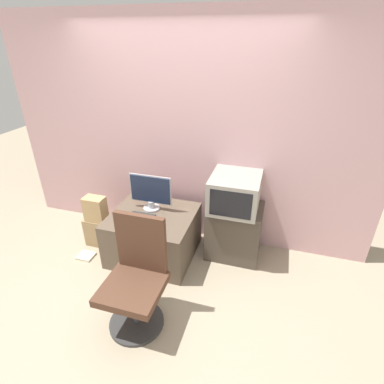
{
  "coord_description": "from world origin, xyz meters",
  "views": [
    {
      "loc": [
        1.05,
        -1.84,
        2.33
      ],
      "look_at": [
        0.22,
        0.96,
        0.8
      ],
      "focal_mm": 28.0,
      "sensor_mm": 36.0,
      "label": 1
    }
  ],
  "objects": [
    {
      "name": "side_stand",
      "position": [
        0.7,
        1.04,
        0.32
      ],
      "size": [
        0.6,
        0.47,
        0.64
      ],
      "color": "#4C4238",
      "rests_on": "ground_plane"
    },
    {
      "name": "cardboard_box_lower",
      "position": [
        -0.91,
        0.74,
        0.18
      ],
      "size": [
        0.33,
        0.17,
        0.36
      ],
      "color": "#A3845B",
      "rests_on": "ground_plane"
    },
    {
      "name": "keyboard",
      "position": [
        -0.28,
        0.7,
        0.55
      ],
      "size": [
        0.28,
        0.12,
        0.01
      ],
      "color": "#2D2D2D",
      "rests_on": "desk"
    },
    {
      "name": "cardboard_box_upper",
      "position": [
        -0.91,
        0.74,
        0.51
      ],
      "size": [
        0.25,
        0.16,
        0.3
      ],
      "color": "tan",
      "rests_on": "cardboard_box_lower"
    },
    {
      "name": "wall_back",
      "position": [
        0.0,
        1.32,
        1.3
      ],
      "size": [
        4.4,
        0.05,
        2.6
      ],
      "color": "#CC9EA3",
      "rests_on": "ground_plane"
    },
    {
      "name": "crt_tv",
      "position": [
        0.68,
        1.02,
        0.83
      ],
      "size": [
        0.52,
        0.56,
        0.38
      ],
      "color": "gray",
      "rests_on": "side_stand"
    },
    {
      "name": "mouse",
      "position": [
        -0.08,
        0.67,
        0.56
      ],
      "size": [
        0.06,
        0.04,
        0.03
      ],
      "color": "#4C4C51",
      "rests_on": "desk"
    },
    {
      "name": "office_chair",
      "position": [
        0.04,
        -0.13,
        0.45
      ],
      "size": [
        0.5,
        0.5,
        1.03
      ],
      "color": "#333333",
      "rests_on": "ground_plane"
    },
    {
      "name": "ground_plane",
      "position": [
        0.0,
        0.0,
        0.0
      ],
      "size": [
        12.0,
        12.0,
        0.0
      ],
      "primitive_type": "plane",
      "color": "tan"
    },
    {
      "name": "book",
      "position": [
        -0.95,
        0.47,
        0.01
      ],
      "size": [
        0.19,
        0.17,
        0.02
      ],
      "color": "beige",
      "rests_on": "ground_plane"
    },
    {
      "name": "desk",
      "position": [
        -0.19,
        0.76,
        0.27
      ],
      "size": [
        0.93,
        0.84,
        0.55
      ],
      "color": "brown",
      "rests_on": "ground_plane"
    },
    {
      "name": "main_monitor",
      "position": [
        -0.25,
        0.88,
        0.76
      ],
      "size": [
        0.49,
        0.19,
        0.42
      ],
      "color": "#B2B2B7",
      "rests_on": "desk"
    }
  ]
}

